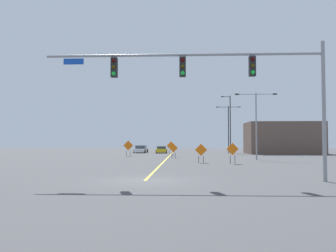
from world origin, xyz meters
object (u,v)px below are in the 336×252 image
at_px(street_lamp_far_left, 228,125).
at_px(street_lamp_mid_left, 230,122).
at_px(construction_sign_median_near, 128,146).
at_px(construction_sign_right_lane, 201,151).
at_px(construction_sign_median_far, 233,150).
at_px(car_yellow_near, 162,150).
at_px(construction_sign_right_shoulder, 171,146).
at_px(street_lamp_far_right, 256,119).
at_px(car_white_distant, 141,149).
at_px(construction_sign_left_shoulder, 173,149).
at_px(traffic_signal_assembly, 221,76).

bearing_deg(street_lamp_far_left, street_lamp_mid_left, -92.40).
bearing_deg(construction_sign_median_near, construction_sign_right_lane, -57.08).
xyz_separation_m(construction_sign_median_far, car_yellow_near, (-8.42, 29.43, -0.68)).
bearing_deg(construction_sign_right_shoulder, construction_sign_right_lane, -79.06).
relative_size(street_lamp_far_left, street_lamp_far_right, 1.11).
xyz_separation_m(construction_sign_right_lane, car_yellow_near, (-5.60, 27.95, -0.59)).
xyz_separation_m(construction_sign_right_lane, construction_sign_right_shoulder, (-3.58, 18.51, 0.15)).
xyz_separation_m(construction_sign_median_near, car_white_distant, (-0.02, 14.56, -0.76)).
bearing_deg(construction_sign_median_far, construction_sign_right_lane, 152.29).
height_order(street_lamp_far_left, construction_sign_left_shoulder, street_lamp_far_left).
bearing_deg(street_lamp_mid_left, construction_sign_right_shoulder, -140.26).
height_order(traffic_signal_assembly, car_yellow_near, traffic_signal_assembly).
distance_m(street_lamp_mid_left, street_lamp_far_right, 20.79).
height_order(street_lamp_mid_left, street_lamp_far_right, street_lamp_mid_left).
bearing_deg(traffic_signal_assembly, street_lamp_far_left, 82.37).
bearing_deg(car_yellow_near, street_lamp_far_left, 6.45).
bearing_deg(car_white_distant, street_lamp_far_right, -55.54).
distance_m(street_lamp_far_left, construction_sign_right_shoulder, 15.11).
bearing_deg(car_yellow_near, construction_sign_right_lane, -78.66).
bearing_deg(car_white_distant, construction_sign_right_shoulder, -61.08).
bearing_deg(street_lamp_mid_left, traffic_signal_assembly, -97.95).
distance_m(street_lamp_far_left, construction_sign_left_shoulder, 20.94).
height_order(construction_sign_right_lane, car_white_distant, construction_sign_right_lane).
relative_size(traffic_signal_assembly, construction_sign_median_near, 6.83).
height_order(street_lamp_far_left, construction_sign_median_near, street_lamp_far_left).
height_order(construction_sign_right_lane, construction_sign_median_near, construction_sign_median_near).
bearing_deg(street_lamp_far_right, construction_sign_left_shoulder, 151.84).
relative_size(street_lamp_far_left, construction_sign_right_lane, 4.54).
distance_m(construction_sign_median_far, car_yellow_near, 30.62).
xyz_separation_m(construction_sign_left_shoulder, car_yellow_near, (-2.62, 17.00, -0.55)).
height_order(street_lamp_far_left, car_yellow_near, street_lamp_far_left).
bearing_deg(street_lamp_far_left, construction_sign_median_near, -136.62).
bearing_deg(car_yellow_near, traffic_signal_assembly, -82.24).
relative_size(traffic_signal_assembly, street_lamp_far_right, 1.96).
xyz_separation_m(street_lamp_far_right, construction_sign_right_shoulder, (-10.07, 12.63, -3.29)).
relative_size(construction_sign_right_shoulder, construction_sign_median_far, 1.05).
height_order(construction_sign_right_lane, construction_sign_median_far, construction_sign_median_far).
height_order(street_lamp_far_left, construction_sign_right_lane, street_lamp_far_left).
relative_size(street_lamp_far_left, construction_sign_left_shoulder, 4.70).
bearing_deg(street_lamp_far_left, traffic_signal_assembly, -97.63).
relative_size(street_lamp_mid_left, construction_sign_right_shoulder, 4.83).
relative_size(construction_sign_right_lane, construction_sign_right_shoulder, 0.90).
distance_m(construction_sign_left_shoulder, construction_sign_right_shoulder, 7.58).
relative_size(street_lamp_far_left, construction_sign_median_near, 3.86).
bearing_deg(construction_sign_left_shoulder, construction_sign_median_near, 151.17).
distance_m(construction_sign_right_shoulder, car_yellow_near, 9.69).
bearing_deg(street_lamp_far_left, car_white_distant, -179.00).
distance_m(street_lamp_far_right, construction_sign_median_near, 18.32).
relative_size(street_lamp_mid_left, construction_sign_left_shoulder, 5.57).
bearing_deg(construction_sign_median_near, traffic_signal_assembly, -72.11).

